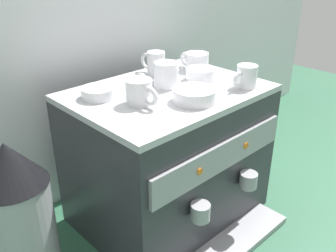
{
  "coord_description": "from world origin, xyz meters",
  "views": [
    {
      "loc": [
        -0.76,
        -0.79,
        0.87
      ],
      "look_at": [
        0.0,
        0.0,
        0.34
      ],
      "focal_mm": 40.28,
      "sensor_mm": 36.0,
      "label": 1
    }
  ],
  "objects_px": {
    "ceramic_cup_0": "(166,74)",
    "ceramic_cup_2": "(246,77)",
    "ceramic_cup_1": "(196,61)",
    "ceramic_bowl_0": "(200,74)",
    "ceramic_cup_3": "(140,92)",
    "ceramic_bowl_2": "(195,96)",
    "ceramic_bowl_1": "(98,93)",
    "coffee_grinder": "(19,219)",
    "ceramic_cup_4": "(155,63)",
    "espresso_machine": "(169,156)",
    "milk_pitcher": "(255,156)"
  },
  "relations": [
    {
      "from": "ceramic_cup_3",
      "to": "ceramic_bowl_2",
      "type": "distance_m",
      "value": 0.16
    },
    {
      "from": "milk_pitcher",
      "to": "ceramic_cup_4",
      "type": "bearing_deg",
      "value": 152.68
    },
    {
      "from": "ceramic_cup_1",
      "to": "coffee_grinder",
      "type": "bearing_deg",
      "value": -176.31
    },
    {
      "from": "ceramic_cup_1",
      "to": "ceramic_cup_2",
      "type": "xyz_separation_m",
      "value": [
        -0.02,
        -0.23,
        0.0
      ]
    },
    {
      "from": "ceramic_cup_1",
      "to": "ceramic_cup_4",
      "type": "xyz_separation_m",
      "value": [
        -0.14,
        0.06,
        0.01
      ]
    },
    {
      "from": "ceramic_cup_2",
      "to": "ceramic_cup_4",
      "type": "relative_size",
      "value": 0.99
    },
    {
      "from": "ceramic_cup_3",
      "to": "ceramic_cup_4",
      "type": "height_order",
      "value": "ceramic_cup_4"
    },
    {
      "from": "ceramic_cup_2",
      "to": "milk_pitcher",
      "type": "relative_size",
      "value": 0.7
    },
    {
      "from": "ceramic_bowl_0",
      "to": "ceramic_bowl_1",
      "type": "xyz_separation_m",
      "value": [
        -0.33,
        0.1,
        -0.0
      ]
    },
    {
      "from": "ceramic_cup_1",
      "to": "ceramic_cup_3",
      "type": "height_order",
      "value": "ceramic_cup_3"
    },
    {
      "from": "ceramic_cup_0",
      "to": "ceramic_cup_3",
      "type": "distance_m",
      "value": 0.16
    },
    {
      "from": "ceramic_cup_3",
      "to": "ceramic_cup_4",
      "type": "bearing_deg",
      "value": 38.9
    },
    {
      "from": "ceramic_cup_4",
      "to": "ceramic_bowl_2",
      "type": "xyz_separation_m",
      "value": [
        -0.08,
        -0.26,
        -0.02
      ]
    },
    {
      "from": "ceramic_cup_2",
      "to": "ceramic_bowl_0",
      "type": "xyz_separation_m",
      "value": [
        -0.05,
        0.15,
        -0.02
      ]
    },
    {
      "from": "ceramic_cup_1",
      "to": "ceramic_bowl_2",
      "type": "bearing_deg",
      "value": -138.03
    },
    {
      "from": "ceramic_cup_1",
      "to": "ceramic_bowl_0",
      "type": "height_order",
      "value": "ceramic_cup_1"
    },
    {
      "from": "ceramic_cup_3",
      "to": "ceramic_bowl_1",
      "type": "height_order",
      "value": "ceramic_cup_3"
    },
    {
      "from": "ceramic_cup_4",
      "to": "ceramic_bowl_2",
      "type": "distance_m",
      "value": 0.27
    },
    {
      "from": "ceramic_cup_2",
      "to": "coffee_grinder",
      "type": "relative_size",
      "value": 0.22
    },
    {
      "from": "espresso_machine",
      "to": "ceramic_cup_1",
      "type": "distance_m",
      "value": 0.35
    },
    {
      "from": "ceramic_cup_0",
      "to": "ceramic_cup_4",
      "type": "distance_m",
      "value": 0.13
    },
    {
      "from": "coffee_grinder",
      "to": "espresso_machine",
      "type": "bearing_deg",
      "value": -4.33
    },
    {
      "from": "ceramic_cup_0",
      "to": "ceramic_cup_3",
      "type": "height_order",
      "value": "ceramic_cup_0"
    },
    {
      "from": "coffee_grinder",
      "to": "ceramic_cup_2",
      "type": "bearing_deg",
      "value": -15.12
    },
    {
      "from": "coffee_grinder",
      "to": "milk_pitcher",
      "type": "xyz_separation_m",
      "value": [
        0.95,
        -0.09,
        -0.16
      ]
    },
    {
      "from": "ceramic_cup_1",
      "to": "ceramic_cup_0",
      "type": "bearing_deg",
      "value": -164.82
    },
    {
      "from": "ceramic_cup_2",
      "to": "ceramic_cup_4",
      "type": "bearing_deg",
      "value": 111.75
    },
    {
      "from": "ceramic_cup_2",
      "to": "ceramic_cup_4",
      "type": "distance_m",
      "value": 0.31
    },
    {
      "from": "ceramic_bowl_1",
      "to": "coffee_grinder",
      "type": "distance_m",
      "value": 0.4
    },
    {
      "from": "ceramic_bowl_0",
      "to": "ceramic_bowl_2",
      "type": "bearing_deg",
      "value": -143.06
    },
    {
      "from": "ceramic_cup_3",
      "to": "ceramic_bowl_2",
      "type": "relative_size",
      "value": 0.92
    },
    {
      "from": "espresso_machine",
      "to": "ceramic_bowl_0",
      "type": "relative_size",
      "value": 6.12
    },
    {
      "from": "ceramic_cup_1",
      "to": "ceramic_bowl_1",
      "type": "xyz_separation_m",
      "value": [
        -0.4,
        0.01,
        -0.02
      ]
    },
    {
      "from": "ceramic_bowl_2",
      "to": "coffee_grinder",
      "type": "xyz_separation_m",
      "value": [
        -0.49,
        0.16,
        -0.25
      ]
    },
    {
      "from": "ceramic_cup_0",
      "to": "ceramic_cup_2",
      "type": "xyz_separation_m",
      "value": [
        0.17,
        -0.18,
        -0.0
      ]
    },
    {
      "from": "coffee_grinder",
      "to": "milk_pitcher",
      "type": "relative_size",
      "value": 3.13
    },
    {
      "from": "ceramic_cup_4",
      "to": "ceramic_cup_3",
      "type": "bearing_deg",
      "value": -141.1
    },
    {
      "from": "ceramic_cup_4",
      "to": "ceramic_bowl_1",
      "type": "distance_m",
      "value": 0.27
    },
    {
      "from": "ceramic_cup_0",
      "to": "ceramic_bowl_2",
      "type": "distance_m",
      "value": 0.15
    },
    {
      "from": "ceramic_cup_0",
      "to": "ceramic_cup_1",
      "type": "bearing_deg",
      "value": 15.18
    },
    {
      "from": "espresso_machine",
      "to": "milk_pitcher",
      "type": "relative_size",
      "value": 4.11
    },
    {
      "from": "coffee_grinder",
      "to": "ceramic_bowl_0",
      "type": "bearing_deg",
      "value": -3.55
    },
    {
      "from": "ceramic_cup_2",
      "to": "ceramic_cup_1",
      "type": "bearing_deg",
      "value": 84.17
    },
    {
      "from": "ceramic_cup_3",
      "to": "ceramic_cup_2",
      "type": "bearing_deg",
      "value": -21.0
    },
    {
      "from": "ceramic_bowl_1",
      "to": "ceramic_cup_0",
      "type": "bearing_deg",
      "value": -17.51
    },
    {
      "from": "ceramic_bowl_0",
      "to": "ceramic_bowl_2",
      "type": "relative_size",
      "value": 0.79
    },
    {
      "from": "ceramic_cup_3",
      "to": "ceramic_bowl_2",
      "type": "bearing_deg",
      "value": -37.23
    },
    {
      "from": "ceramic_cup_3",
      "to": "ceramic_cup_0",
      "type": "bearing_deg",
      "value": 19.95
    },
    {
      "from": "ceramic_cup_0",
      "to": "ceramic_bowl_1",
      "type": "height_order",
      "value": "ceramic_cup_0"
    },
    {
      "from": "espresso_machine",
      "to": "ceramic_cup_4",
      "type": "height_order",
      "value": "ceramic_cup_4"
    }
  ]
}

